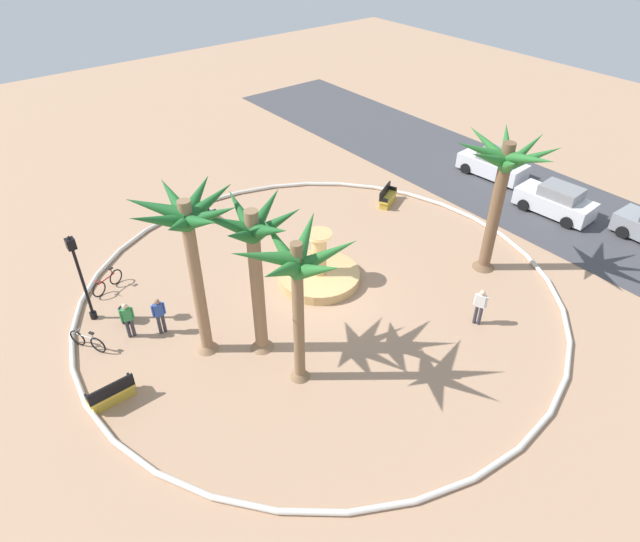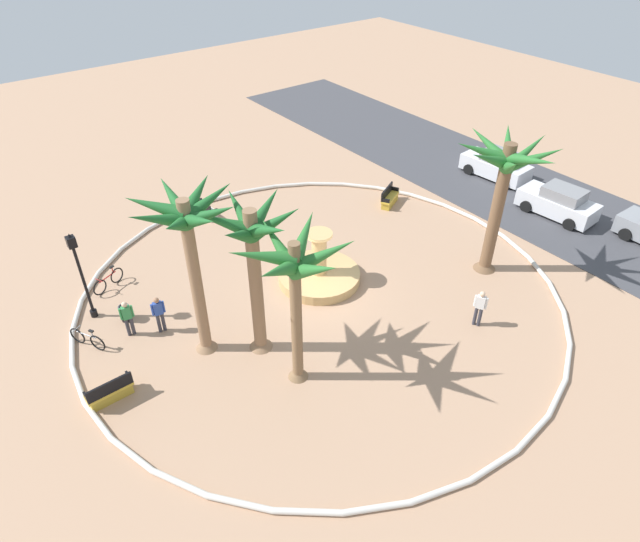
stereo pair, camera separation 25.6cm
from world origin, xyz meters
name	(u,v)px [view 2 (the right image)]	position (x,y,z in m)	size (l,w,h in m)	color
ground_plane	(320,293)	(0.00, 0.00, 0.00)	(80.00, 80.00, 0.00)	tan
plaza_curb	(320,292)	(0.00, 0.00, 0.10)	(20.66, 20.66, 0.20)	silver
street_asphalt	(526,195)	(0.00, 14.73, 0.01)	(48.00, 8.00, 0.03)	#424247
fountain	(319,274)	(-0.79, 0.53, 0.34)	(3.67, 3.67, 2.51)	tan
palm_tree_near_fountain	(188,233)	(0.03, -5.53, 5.25)	(3.88, 3.85, 6.75)	#8E6B4C
palm_tree_by_curb	(254,249)	(1.25, -3.82, 4.54)	(3.68, 3.52, 6.32)	#8E6B4C
palm_tree_mid_plaza	(294,273)	(3.37, -3.61, 4.67)	(3.91, 3.86, 6.08)	brown
palm_tree_far_side	(504,176)	(3.15, 7.16, 4.75)	(4.43, 4.26, 6.41)	brown
bench_east	(110,393)	(0.31, -9.40, 0.35)	(0.55, 1.61, 1.00)	gold
bench_west	(206,211)	(-8.95, -0.81, 0.35)	(1.64, 0.64, 1.00)	beige
bench_north	(389,199)	(-3.99, 7.84, 0.35)	(1.17, 1.65, 1.00)	gold
lamppost	(80,270)	(-4.49, -8.36, 2.36)	(0.32, 0.32, 4.03)	black
trash_bin	(125,313)	(-3.44, -7.39, 0.39)	(0.46, 0.46, 0.73)	black
bicycle_red_frame	(88,339)	(-2.82, -9.13, 0.38)	(1.54, 0.88, 0.94)	black
bicycle_by_lamppost	(109,281)	(-5.97, -7.16, 0.38)	(0.78, 1.59, 0.94)	black
person_cyclist_helmet	(159,313)	(-1.93, -6.49, 0.94)	(0.25, 0.52, 1.68)	#33333D
person_cyclist_photo	(127,317)	(-2.47, -7.56, 0.92)	(0.26, 0.52, 1.64)	#33333D
person_pedestrian_stroll	(480,307)	(5.47, 3.79, 0.95)	(0.48, 0.33, 1.70)	#33333D
parked_car_leftmost	(496,165)	(-2.60, 15.17, 0.78)	(4.12, 2.15, 1.67)	silver
parked_car_second	(558,202)	(2.29, 14.09, 0.78)	(4.12, 2.15, 1.67)	silver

